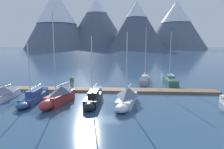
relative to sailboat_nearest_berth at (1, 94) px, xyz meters
name	(u,v)px	position (x,y,z in m)	size (l,w,h in m)	color
ground_plane	(110,99)	(12.35, 1.13, -0.74)	(700.00, 700.00, 0.00)	#2D4C6B
mountain_west_summit	(57,17)	(-59.50, 209.20, 34.99)	(74.46, 74.46, 66.60)	slate
mountain_central_massif	(97,23)	(-15.91, 226.25, 30.66)	(78.44, 78.44, 61.51)	#4C566B
mountain_shoulder_ridge	(136,25)	(29.80, 193.33, 24.88)	(61.82, 61.82, 49.93)	#4C566B
mountain_east_summit	(176,24)	(77.87, 221.70, 28.37)	(72.78, 72.78, 55.44)	slate
dock	(111,90)	(12.35, 5.13, -0.59)	(28.35, 2.80, 0.30)	brown
sailboat_nearest_berth	(1,94)	(0.00, 0.00, 0.00)	(1.72, 7.09, 7.13)	white
sailboat_second_berth	(33,97)	(3.85, -0.31, -0.22)	(1.53, 6.48, 6.54)	navy
sailboat_mid_dock_port	(58,96)	(6.92, -0.93, 0.12)	(2.64, 5.95, 9.54)	#B2332D
sailboat_mid_dock_starboard	(93,99)	(10.66, -0.83, -0.16)	(1.55, 5.94, 7.22)	black
sailboat_far_berth	(127,97)	(14.27, -0.78, 0.08)	(2.79, 6.34, 7.64)	silver
sailboat_outer_slip	(145,79)	(17.68, 11.70, -0.21)	(2.43, 6.37, 9.16)	#93939E
sailboat_end_of_dock	(169,80)	(21.52, 10.73, -0.13)	(1.61, 6.33, 8.39)	#336B56
person_on_dock	(72,81)	(6.77, 5.73, 0.52)	(0.49, 0.41, 1.69)	#232328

